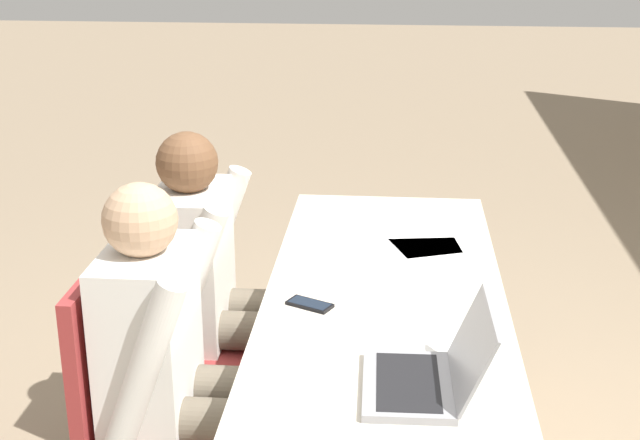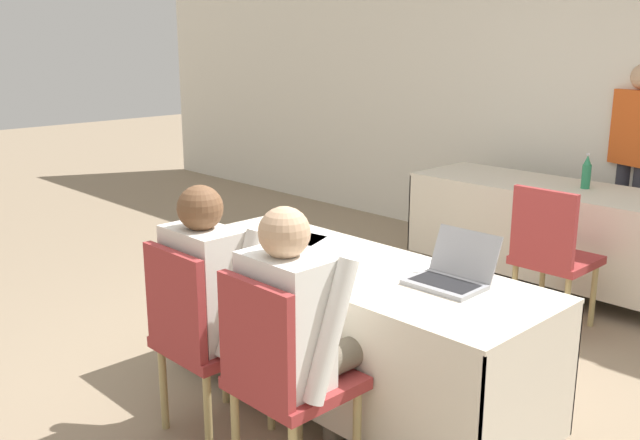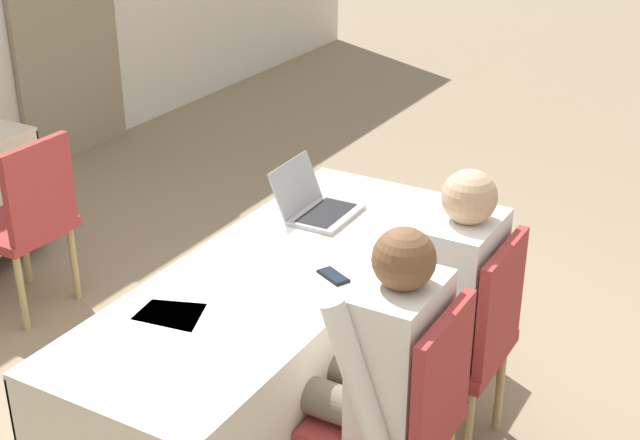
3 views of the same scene
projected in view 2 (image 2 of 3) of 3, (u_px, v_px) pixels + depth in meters
The scene contains 16 objects.
ground_plane at pixel (348, 405), 3.56m from camera, with size 24.00×24.00×0.00m, color gray.
wall_back at pixel (634, 96), 5.27m from camera, with size 12.00×0.06×2.70m.
conference_table_near at pixel (349, 300), 3.42m from camera, with size 1.98×0.73×0.74m.
conference_table_far at pixel (547, 209), 5.19m from camera, with size 1.98×0.73×0.74m.
laptop at pixel (451, 275), 3.08m from camera, with size 0.33×0.31×0.22m.
cell_phone at pixel (324, 276), 3.18m from camera, with size 0.11×0.15×0.01m.
paper_beside_laptop at pixel (306, 237), 3.82m from camera, with size 0.30×0.35×0.00m.
paper_centre_table at pixel (305, 241), 3.74m from camera, with size 0.25×0.32×0.00m.
paper_left_edge at pixel (410, 269), 3.29m from camera, with size 0.24×0.32×0.00m.
water_bottle at pixel (586, 173), 4.99m from camera, with size 0.06×0.06×0.25m.
chair_near_left at pixel (201, 332), 3.17m from camera, with size 0.44×0.44×0.91m.
chair_near_right at pixel (281, 373), 2.79m from camera, with size 0.44×0.44×0.91m.
chair_far_spare at pixel (551, 252), 4.34m from camera, with size 0.44×0.44×0.91m.
person_checkered_shirt at pixel (218, 293), 3.20m from camera, with size 0.50×0.52×1.17m.
person_white_shirt at pixel (300, 328), 2.82m from camera, with size 0.50×0.52×1.17m.
person_red_shirt at pixel (635, 156), 5.32m from camera, with size 0.39×0.30×1.59m.
Camera 2 is at (2.21, -2.33, 1.79)m, focal length 40.00 mm.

